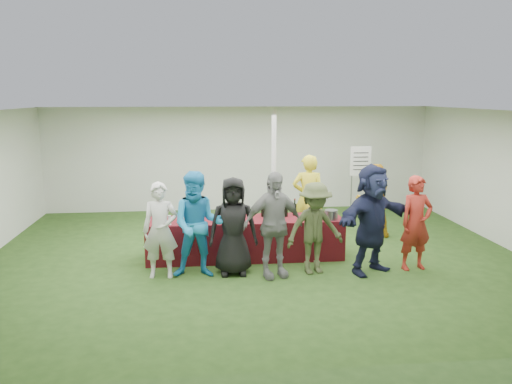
{
  "coord_description": "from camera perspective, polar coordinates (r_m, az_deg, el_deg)",
  "views": [
    {
      "loc": [
        -0.95,
        -8.96,
        3.0
      ],
      "look_at": [
        -0.0,
        -0.06,
        1.25
      ],
      "focal_mm": 35.0,
      "sensor_mm": 36.0,
      "label": 1
    }
  ],
  "objects": [
    {
      "name": "customer_2",
      "position": [
        8.39,
        -2.62,
        -3.93
      ],
      "size": [
        0.82,
        0.54,
        1.66
      ],
      "primitive_type": "imported",
      "rotation": [
        0.0,
        0.0,
        -0.02
      ],
      "color": "black",
      "rests_on": "ground"
    },
    {
      "name": "dump_bucket",
      "position": [
        9.24,
        8.59,
        -2.59
      ],
      "size": [
        0.24,
        0.24,
        0.18
      ],
      "primitive_type": "cylinder",
      "color": "slate",
      "rests_on": "serving_table"
    },
    {
      "name": "customer_0",
      "position": [
        8.39,
        -10.86,
        -4.32
      ],
      "size": [
        0.6,
        0.41,
        1.61
      ],
      "primitive_type": "imported",
      "rotation": [
        0.0,
        0.0,
        -0.05
      ],
      "color": "silver",
      "rests_on": "ground"
    },
    {
      "name": "water_bottle",
      "position": [
        9.27,
        -0.84,
        -2.32
      ],
      "size": [
        0.07,
        0.07,
        0.23
      ],
      "color": "silver",
      "rests_on": "serving_table"
    },
    {
      "name": "wine_glasses",
      "position": [
        8.91,
        -3.84,
        -2.85
      ],
      "size": [
        2.76,
        0.14,
        0.16
      ],
      "color": "silver",
      "rests_on": "serving_table"
    },
    {
      "name": "wine_bottles",
      "position": [
        9.4,
        2.48,
        -2.04
      ],
      "size": [
        0.68,
        0.16,
        0.32
      ],
      "color": "black",
      "rests_on": "serving_table"
    },
    {
      "name": "serving_table",
      "position": [
        9.31,
        -1.23,
        -5.32
      ],
      "size": [
        3.6,
        0.8,
        0.75
      ],
      "primitive_type": "cube",
      "color": "#600F14",
      "rests_on": "ground"
    },
    {
      "name": "tent",
      "position": [
        10.4,
        2.03,
        1.93
      ],
      "size": [
        10.0,
        10.0,
        10.0
      ],
      "color": "white",
      "rests_on": "ground"
    },
    {
      "name": "customer_3",
      "position": [
        8.24,
        1.98,
        -3.78
      ],
      "size": [
        1.12,
        0.68,
        1.78
      ],
      "primitive_type": "imported",
      "rotation": [
        0.0,
        0.0,
        0.25
      ],
      "color": "gray",
      "rests_on": "ground"
    },
    {
      "name": "staff_pourer",
      "position": [
        10.37,
        5.97,
        -0.67
      ],
      "size": [
        0.71,
        0.51,
        1.8
      ],
      "primitive_type": "imported",
      "rotation": [
        0.0,
        0.0,
        3.01
      ],
      "color": "yellow",
      "rests_on": "ground"
    },
    {
      "name": "ground",
      "position": [
        9.5,
        -0.01,
        -7.35
      ],
      "size": [
        60.0,
        60.0,
        0.0
      ],
      "primitive_type": "plane",
      "color": "#284719",
      "rests_on": "ground"
    },
    {
      "name": "customer_4",
      "position": [
        8.48,
        6.73,
        -4.15
      ],
      "size": [
        1.12,
        0.79,
        1.57
      ],
      "primitive_type": "imported",
      "rotation": [
        0.0,
        0.0,
        0.22
      ],
      "color": "#3F4828",
      "rests_on": "ground"
    },
    {
      "name": "customer_6",
      "position": [
        9.05,
        17.83,
        -3.4
      ],
      "size": [
        0.66,
        0.49,
        1.65
      ],
      "primitive_type": "imported",
      "rotation": [
        0.0,
        0.0,
        0.17
      ],
      "color": "#A0251C",
      "rests_on": "ground"
    },
    {
      "name": "staff_back",
      "position": [
        10.9,
        13.26,
        -0.95
      ],
      "size": [
        0.77,
        0.6,
        1.57
      ],
      "primitive_type": "imported",
      "rotation": [
        0.0,
        0.0,
        3.14
      ],
      "color": "#C98E18",
      "rests_on": "ground"
    },
    {
      "name": "customer_1",
      "position": [
        8.29,
        -6.66,
        -3.75
      ],
      "size": [
        0.9,
        0.72,
        1.78
      ],
      "primitive_type": "imported",
      "rotation": [
        0.0,
        0.0,
        -0.05
      ],
      "color": "#1D83C0",
      "rests_on": "ground"
    },
    {
      "name": "wine_list_sign",
      "position": [
        12.11,
        11.84,
        2.84
      ],
      "size": [
        0.5,
        0.03,
        1.8
      ],
      "color": "slate",
      "rests_on": "ground"
    },
    {
      "name": "customer_5",
      "position": [
        8.65,
        13.11,
        -3.02
      ],
      "size": [
        1.8,
        1.31,
        1.88
      ],
      "primitive_type": "imported",
      "rotation": [
        0.0,
        0.0,
        0.49
      ],
      "color": "#181C38",
      "rests_on": "ground"
    },
    {
      "name": "bar_towel",
      "position": [
        9.51,
        8.26,
        -2.64
      ],
      "size": [
        0.25,
        0.18,
        0.03
      ],
      "primitive_type": "cube",
      "color": "white",
      "rests_on": "serving_table"
    }
  ]
}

